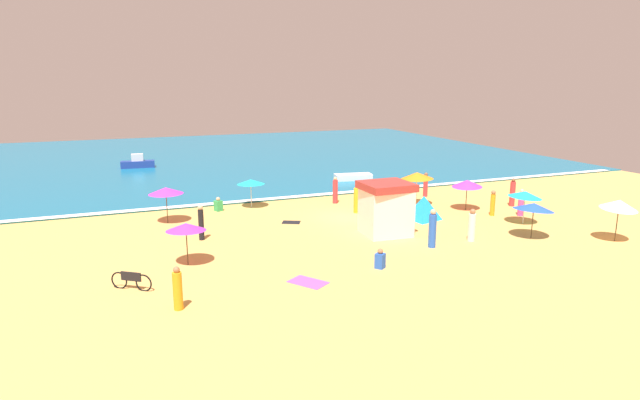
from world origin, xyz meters
TOP-DOWN VIEW (x-y plane):
  - ground_plane at (0.00, 0.00)m, footprint 60.00×60.00m
  - ocean_water at (0.00, 28.00)m, footprint 60.00×44.00m
  - wave_breaker_foam at (0.00, 6.30)m, footprint 57.00×0.70m
  - lifeguard_cabana at (0.16, -3.96)m, footprint 2.54×2.42m
  - beach_umbrella_0 at (6.97, -7.46)m, footprint 2.66×2.65m
  - beach_umbrella_1 at (5.31, 1.23)m, footprint 2.78×2.77m
  - beach_umbrella_2 at (-10.46, 2.84)m, footprint 2.65×2.65m
  - beach_umbrella_3 at (-10.46, -4.93)m, footprint 2.32×2.33m
  - beach_umbrella_4 at (7.58, -1.07)m, footprint 2.57×2.57m
  - beach_umbrella_5 at (8.55, -5.10)m, footprint 2.59×2.58m
  - beach_umbrella_6 at (-4.96, 4.67)m, footprint 2.15×2.15m
  - beach_umbrella_7 at (10.52, -9.57)m, footprint 2.05×2.07m
  - beach_tent at (3.83, -1.97)m, footprint 2.45×2.53m
  - parked_bicycle at (-12.98, -7.08)m, footprint 1.50×1.13m
  - beachgoer_0 at (11.05, -1.31)m, footprint 0.36×0.36m
  - beachgoer_1 at (-2.65, -8.59)m, footprint 0.52×0.52m
  - beachgoer_2 at (8.17, -2.88)m, footprint 0.38×0.38m
  - beachgoer_3 at (7.37, 3.31)m, footprint 0.39×0.39m
  - beachgoer_4 at (0.59, 3.77)m, footprint 0.44×0.44m
  - beachgoer_5 at (0.78, 0.87)m, footprint 0.47×0.47m
  - beachgoer_6 at (-7.14, 4.57)m, footprint 0.56×0.56m
  - beachgoer_7 at (1.19, -6.87)m, footprint 0.42×0.42m
  - beachgoer_8 at (-9.21, -1.32)m, footprint 0.39×0.39m
  - beachgoer_9 at (3.66, -6.74)m, footprint 0.50×0.50m
  - beachgoer_10 at (9.73, -3.56)m, footprint 0.46×0.46m
  - beachgoer_11 at (-11.51, -9.70)m, footprint 0.46×0.46m
  - beach_towel_0 at (-6.20, -8.99)m, footprint 1.68×1.84m
  - beach_towel_1 at (-3.77, 0.19)m, footprint 1.27×1.15m
  - small_boat_0 at (-10.76, 23.58)m, footprint 3.06×1.20m
  - small_boat_1 at (5.13, 10.52)m, footprint 3.16×1.65m

SIDE VIEW (x-z plane):
  - ground_plane at x=0.00m, z-range 0.00..0.00m
  - beach_towel_0 at x=-6.20m, z-range 0.00..0.01m
  - beach_towel_1 at x=-3.77m, z-range 0.00..0.01m
  - ocean_water at x=0.00m, z-range 0.00..0.10m
  - wave_breaker_foam at x=0.00m, z-range 0.10..0.11m
  - small_boat_1 at x=5.13m, z-range 0.10..0.59m
  - parked_bicycle at x=-12.98m, z-range 0.00..0.76m
  - beachgoer_6 at x=-7.14m, z-range -0.07..0.83m
  - beachgoer_1 at x=-2.65m, z-range -0.06..0.85m
  - small_boat_0 at x=-10.76m, z-range -0.11..1.17m
  - beach_tent at x=3.83m, z-range 0.00..1.40m
  - beachgoer_11 at x=-11.51m, z-range -0.05..1.59m
  - beachgoer_2 at x=8.17m, z-range -0.01..1.57m
  - beachgoer_10 at x=9.73m, z-range -0.05..1.62m
  - beachgoer_9 at x=3.66m, z-range -0.05..1.66m
  - beachgoer_3 at x=7.37m, z-range -0.03..1.69m
  - beachgoer_5 at x=0.78m, z-range -0.06..1.74m
  - beachgoer_4 at x=0.59m, z-range -0.05..1.75m
  - beachgoer_0 at x=11.05m, z-range -0.05..1.79m
  - beachgoer_7 at x=1.19m, z-range -0.05..1.89m
  - beachgoer_8 at x=-9.21m, z-range -0.01..1.85m
  - lifeguard_cabana at x=0.16m, z-range 0.03..2.86m
  - beach_umbrella_0 at x=6.97m, z-range 0.69..2.68m
  - beach_umbrella_6 at x=-4.96m, z-range 0.77..2.64m
  - beach_umbrella_4 at x=7.58m, z-range 0.72..2.72m
  - beach_umbrella_5 at x=8.55m, z-range 0.74..2.74m
  - beach_umbrella_3 at x=-10.46m, z-range 0.77..2.75m
  - beach_umbrella_2 at x=-10.46m, z-range 0.85..2.96m
  - beach_umbrella_7 at x=10.52m, z-range 0.81..3.08m
  - beach_umbrella_1 at x=5.31m, z-range 0.86..3.11m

